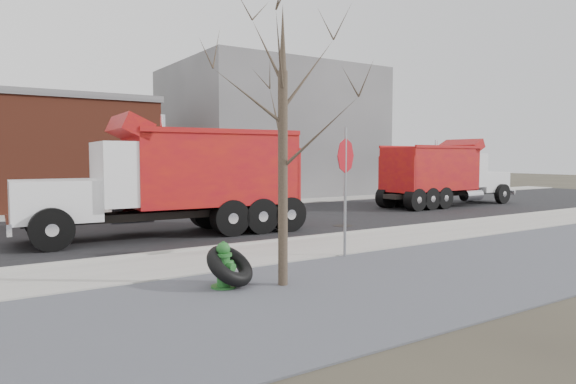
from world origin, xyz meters
TOP-DOWN VIEW (x-y plane):
  - ground at (0.00, 0.00)m, footprint 120.00×120.00m
  - gravel_verge at (0.00, -3.50)m, footprint 60.00×5.00m
  - sidewalk at (0.00, 0.25)m, footprint 60.00×2.50m
  - curb at (0.00, 1.55)m, footprint 60.00×0.15m
  - road at (0.00, 6.30)m, footprint 60.00×9.40m
  - far_sidewalk at (0.00, 12.00)m, footprint 60.00×2.00m
  - building_grey at (9.00, 18.00)m, footprint 12.00×10.00m
  - bare_tree at (-3.20, -2.60)m, footprint 3.20×3.20m
  - fire_hydrant at (-4.22, -2.17)m, footprint 0.50×0.49m
  - truck_tire at (-4.09, -2.17)m, footprint 1.26×1.24m
  - stop_sign at (-0.46, -1.10)m, footprint 0.79×0.37m
  - dump_truck_red_a at (11.72, 6.14)m, footprint 8.03×2.37m
  - dump_truck_red_b at (-2.54, 4.40)m, footprint 8.56×2.92m

SIDE VIEW (x-z plane):
  - ground at x=0.00m, z-range 0.00..0.00m
  - road at x=0.00m, z-range 0.00..0.02m
  - gravel_verge at x=0.00m, z-range 0.00..0.03m
  - sidewalk at x=0.00m, z-range 0.00..0.06m
  - far_sidewalk at x=0.00m, z-range 0.00..0.06m
  - curb at x=0.00m, z-range 0.00..0.11m
  - fire_hydrant at x=-4.22m, z-range -0.04..0.85m
  - truck_tire at x=-4.09m, z-range 0.01..0.83m
  - dump_truck_red_a at x=11.72m, z-range 0.03..3.27m
  - dump_truck_red_b at x=-2.54m, z-range 0.03..3.62m
  - stop_sign at x=-0.46m, z-range 0.54..3.66m
  - bare_tree at x=-3.20m, z-range 0.70..5.90m
  - building_grey at x=9.00m, z-range 0.00..8.00m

